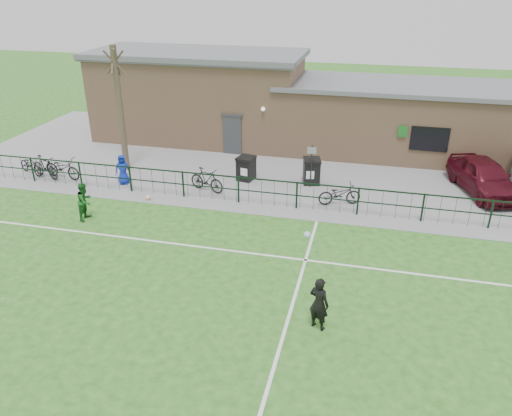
% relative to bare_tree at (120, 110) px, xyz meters
% --- Properties ---
extents(ground, '(90.00, 90.00, 0.00)m').
position_rel_bare_tree_xyz_m(ground, '(8.00, -10.50, -3.00)').
color(ground, '#255B1A').
rests_on(ground, ground).
extents(paving_strip, '(34.00, 13.00, 0.02)m').
position_rel_bare_tree_xyz_m(paving_strip, '(8.00, 3.00, -2.99)').
color(paving_strip, gray).
rests_on(paving_strip, ground).
extents(pitch_line_touch, '(28.00, 0.10, 0.01)m').
position_rel_bare_tree_xyz_m(pitch_line_touch, '(8.00, -2.70, -3.00)').
color(pitch_line_touch, white).
rests_on(pitch_line_touch, ground).
extents(pitch_line_mid, '(28.00, 0.10, 0.01)m').
position_rel_bare_tree_xyz_m(pitch_line_mid, '(8.00, -6.50, -3.00)').
color(pitch_line_mid, white).
rests_on(pitch_line_mid, ground).
extents(pitch_line_perp, '(0.10, 16.00, 0.01)m').
position_rel_bare_tree_xyz_m(pitch_line_perp, '(10.00, -10.50, -3.00)').
color(pitch_line_perp, white).
rests_on(pitch_line_perp, ground).
extents(perimeter_fence, '(28.00, 0.10, 1.20)m').
position_rel_bare_tree_xyz_m(perimeter_fence, '(8.00, -2.50, -2.40)').
color(perimeter_fence, black).
rests_on(perimeter_fence, ground).
extents(bare_tree, '(0.30, 0.30, 6.00)m').
position_rel_bare_tree_xyz_m(bare_tree, '(0.00, 0.00, 0.00)').
color(bare_tree, '#453729').
rests_on(bare_tree, ground).
extents(wheelie_bin_left, '(0.84, 0.92, 1.05)m').
position_rel_bare_tree_xyz_m(wheelie_bin_left, '(6.16, 0.08, -2.46)').
color(wheelie_bin_left, black).
rests_on(wheelie_bin_left, paving_strip).
extents(wheelie_bin_right, '(0.90, 0.98, 1.11)m').
position_rel_bare_tree_xyz_m(wheelie_bin_right, '(9.21, 0.39, -2.43)').
color(wheelie_bin_right, black).
rests_on(wheelie_bin_right, paving_strip).
extents(sign_post, '(0.08, 0.08, 2.00)m').
position_rel_bare_tree_xyz_m(sign_post, '(9.24, -0.08, -1.98)').
color(sign_post, black).
rests_on(sign_post, paving_strip).
extents(car_maroon, '(3.09, 4.82, 1.53)m').
position_rel_bare_tree_xyz_m(car_maroon, '(16.76, 1.12, -2.22)').
color(car_maroon, '#490D17').
rests_on(car_maroon, paving_strip).
extents(bicycle_a, '(1.85, 1.28, 0.92)m').
position_rel_bare_tree_xyz_m(bicycle_a, '(-4.21, -1.70, -2.52)').
color(bicycle_a, black).
rests_on(bicycle_a, paving_strip).
extents(bicycle_b, '(1.86, 1.11, 1.08)m').
position_rel_bare_tree_xyz_m(bicycle_b, '(-3.20, -1.97, -2.44)').
color(bicycle_b, black).
rests_on(bicycle_b, paving_strip).
extents(bicycle_c, '(2.07, 1.02, 1.04)m').
position_rel_bare_tree_xyz_m(bicycle_c, '(-2.37, -1.82, -2.46)').
color(bicycle_c, black).
rests_on(bicycle_c, paving_strip).
extents(bicycle_d, '(1.85, 1.06, 1.07)m').
position_rel_bare_tree_xyz_m(bicycle_d, '(4.79, -1.66, -2.44)').
color(bicycle_d, black).
rests_on(bicycle_d, paving_strip).
extents(bicycle_e, '(1.91, 1.19, 0.95)m').
position_rel_bare_tree_xyz_m(bicycle_e, '(10.70, -1.69, -2.51)').
color(bicycle_e, black).
rests_on(bicycle_e, paving_strip).
extents(spectator_child, '(0.79, 0.63, 1.41)m').
position_rel_bare_tree_xyz_m(spectator_child, '(0.76, -1.77, -2.27)').
color(spectator_child, '#122AAC').
rests_on(spectator_child, paving_strip).
extents(goalkeeper_kick, '(1.20, 3.02, 1.61)m').
position_rel_bare_tree_xyz_m(goalkeeper_kick, '(10.84, -9.89, -2.17)').
color(goalkeeper_kick, black).
rests_on(goalkeeper_kick, ground).
extents(outfield_player, '(0.60, 0.76, 1.53)m').
position_rel_bare_tree_xyz_m(outfield_player, '(1.01, -5.40, -2.23)').
color(outfield_player, '#19581E').
rests_on(outfield_player, ground).
extents(ball_ground, '(0.23, 0.23, 0.23)m').
position_rel_bare_tree_xyz_m(ball_ground, '(2.61, -3.18, -2.89)').
color(ball_ground, white).
rests_on(ball_ground, ground).
extents(clubhouse, '(24.25, 5.40, 4.96)m').
position_rel_bare_tree_xyz_m(clubhouse, '(7.12, 6.00, -0.78)').
color(clubhouse, tan).
rests_on(clubhouse, ground).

